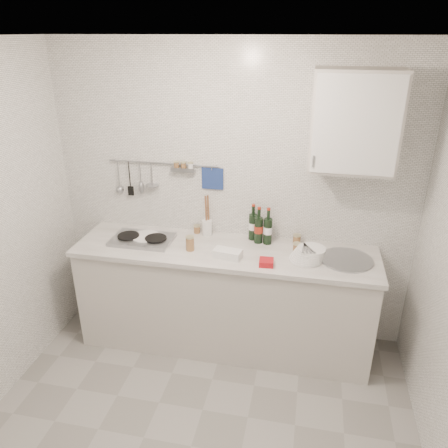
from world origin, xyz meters
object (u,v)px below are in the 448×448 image
plate_stack_hob (145,238)px  wine_bottles (260,224)px  plate_stack_sink (308,254)px  wall_cabinet (355,121)px  utensil_crock (207,225)px

plate_stack_hob → wine_bottles: 0.97m
plate_stack_sink → wine_bottles: 0.48m
plate_stack_hob → wine_bottles: (0.94, 0.16, 0.14)m
wall_cabinet → plate_stack_sink: size_ratio=2.55×
wall_cabinet → plate_stack_hob: size_ratio=2.73×
plate_stack_sink → utensil_crock: bearing=162.0°
utensil_crock → wine_bottles: bearing=-5.7°
plate_stack_hob → plate_stack_sink: (1.35, -0.07, 0.03)m
plate_stack_hob → wine_bottles: wine_bottles is taller
wine_bottles → utensil_crock: bearing=174.3°
wall_cabinet → plate_stack_sink: wall_cabinet is taller
wine_bottles → plate_stack_sink: bearing=-30.1°
wine_bottles → utensil_crock: (-0.46, 0.05, -0.07)m
plate_stack_hob → utensil_crock: size_ratio=0.70×
plate_stack_sink → wine_bottles: bearing=149.9°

